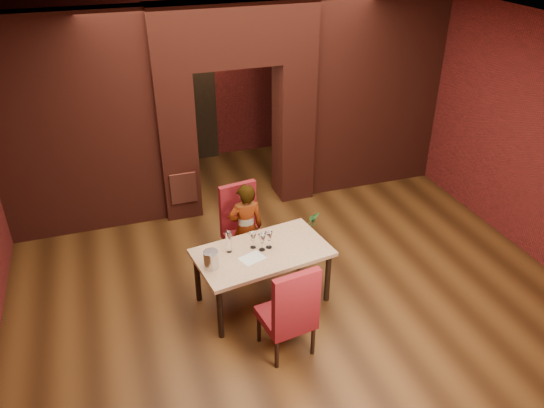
# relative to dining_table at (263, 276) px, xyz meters

# --- Properties ---
(floor) EXTENTS (8.00, 8.00, 0.00)m
(floor) POSITION_rel_dining_table_xyz_m (0.40, 0.55, -0.37)
(floor) COLOR #482A12
(floor) RESTS_ON ground
(ceiling) EXTENTS (7.00, 8.00, 0.04)m
(ceiling) POSITION_rel_dining_table_xyz_m (0.40, 0.55, 2.83)
(ceiling) COLOR silver
(ceiling) RESTS_ON ground
(wall_back) EXTENTS (7.00, 0.04, 3.20)m
(wall_back) POSITION_rel_dining_table_xyz_m (0.40, 4.55, 1.23)
(wall_back) COLOR maroon
(wall_back) RESTS_ON ground
(wall_right) EXTENTS (0.04, 8.00, 3.20)m
(wall_right) POSITION_rel_dining_table_xyz_m (3.90, 0.55, 1.23)
(wall_right) COLOR maroon
(wall_right) RESTS_ON ground
(pillar_left) EXTENTS (0.55, 0.55, 2.30)m
(pillar_left) POSITION_rel_dining_table_xyz_m (-0.55, 2.55, 0.78)
(pillar_left) COLOR maroon
(pillar_left) RESTS_ON ground
(pillar_right) EXTENTS (0.55, 0.55, 2.30)m
(pillar_right) POSITION_rel_dining_table_xyz_m (1.35, 2.55, 0.78)
(pillar_right) COLOR maroon
(pillar_right) RESTS_ON ground
(lintel) EXTENTS (2.45, 0.55, 0.90)m
(lintel) POSITION_rel_dining_table_xyz_m (0.40, 2.55, 2.38)
(lintel) COLOR maroon
(lintel) RESTS_ON ground
(wing_wall_left) EXTENTS (2.28, 0.35, 3.20)m
(wing_wall_left) POSITION_rel_dining_table_xyz_m (-1.96, 2.55, 1.23)
(wing_wall_left) COLOR maroon
(wing_wall_left) RESTS_ON ground
(wing_wall_right) EXTENTS (2.28, 0.35, 3.20)m
(wing_wall_right) POSITION_rel_dining_table_xyz_m (2.76, 2.55, 1.23)
(wing_wall_right) COLOR maroon
(wing_wall_right) RESTS_ON ground
(vent_panel) EXTENTS (0.40, 0.03, 0.50)m
(vent_panel) POSITION_rel_dining_table_xyz_m (-0.55, 2.26, 0.18)
(vent_panel) COLOR #A1432E
(vent_panel) RESTS_ON ground
(rear_door) EXTENTS (0.90, 0.08, 2.10)m
(rear_door) POSITION_rel_dining_table_xyz_m (-0.00, 4.49, 0.68)
(rear_door) COLOR black
(rear_door) RESTS_ON ground
(rear_door_frame) EXTENTS (1.02, 0.04, 2.22)m
(rear_door_frame) POSITION_rel_dining_table_xyz_m (-0.00, 4.45, 0.68)
(rear_door_frame) COLOR black
(rear_door_frame) RESTS_ON ground
(dining_table) EXTENTS (1.70, 1.12, 0.74)m
(dining_table) POSITION_rel_dining_table_xyz_m (0.00, 0.00, 0.00)
(dining_table) COLOR tan
(dining_table) RESTS_ON ground
(chair_far) EXTENTS (0.60, 0.60, 1.15)m
(chair_far) POSITION_rel_dining_table_xyz_m (0.02, 0.81, 0.20)
(chair_far) COLOR maroon
(chair_far) RESTS_ON ground
(chair_near) EXTENTS (0.60, 0.60, 1.17)m
(chair_near) POSITION_rel_dining_table_xyz_m (-0.01, -0.86, 0.21)
(chair_near) COLOR maroon
(chair_near) RESTS_ON ground
(person_seated) EXTENTS (0.48, 0.32, 1.30)m
(person_seated) POSITION_rel_dining_table_xyz_m (-0.00, 0.70, 0.28)
(person_seated) COLOR beige
(person_seated) RESTS_ON ground
(wine_glass_a) EXTENTS (0.09, 0.09, 0.21)m
(wine_glass_a) POSITION_rel_dining_table_xyz_m (-0.08, 0.11, 0.48)
(wine_glass_a) COLOR white
(wine_glass_a) RESTS_ON dining_table
(wine_glass_b) EXTENTS (0.09, 0.09, 0.23)m
(wine_glass_b) POSITION_rel_dining_table_xyz_m (0.01, 0.02, 0.49)
(wine_glass_b) COLOR silver
(wine_glass_b) RESTS_ON dining_table
(wine_glass_c) EXTENTS (0.09, 0.09, 0.22)m
(wine_glass_c) POSITION_rel_dining_table_xyz_m (0.10, 0.05, 0.48)
(wine_glass_c) COLOR white
(wine_glass_c) RESTS_ON dining_table
(tasting_sheet) EXTENTS (0.34, 0.29, 0.00)m
(tasting_sheet) POSITION_rel_dining_table_xyz_m (-0.16, -0.10, 0.37)
(tasting_sheet) COLOR silver
(tasting_sheet) RESTS_ON dining_table
(wine_bucket) EXTENTS (0.18, 0.18, 0.22)m
(wine_bucket) POSITION_rel_dining_table_xyz_m (-0.65, -0.12, 0.48)
(wine_bucket) COLOR #BBBAC2
(wine_bucket) RESTS_ON dining_table
(water_bottle) EXTENTS (0.07, 0.07, 0.29)m
(water_bottle) POSITION_rel_dining_table_xyz_m (-0.38, 0.12, 0.52)
(water_bottle) COLOR white
(water_bottle) RESTS_ON dining_table
(potted_plant) EXTENTS (0.54, 0.54, 0.45)m
(potted_plant) POSITION_rel_dining_table_xyz_m (0.98, 1.06, -0.14)
(potted_plant) COLOR #2C5E27
(potted_plant) RESTS_ON ground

